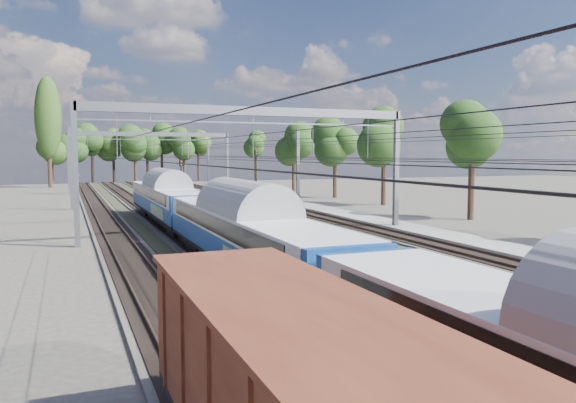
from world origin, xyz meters
name	(u,v)px	position (x,y,z in m)	size (l,w,h in m)	color
track_bed	(204,214)	(0.00, 45.00, 0.10)	(21.00, 130.00, 0.34)	#47423A
platform	(492,246)	(12.00, 20.00, 0.15)	(3.00, 70.00, 0.30)	gray
catenary	(190,148)	(0.33, 52.69, 6.40)	(25.65, 130.00, 9.00)	slate
tree_belt	(167,142)	(5.18, 95.77, 7.86)	(40.51, 99.75, 11.73)	black
poplar	(48,118)	(-14.50, 98.00, 11.89)	(4.40, 4.40, 19.04)	black
emu_train	(248,224)	(-4.50, 17.04, 2.62)	(3.04, 64.31, 4.45)	black
worker	(238,203)	(3.93, 46.86, 0.84)	(0.61, 0.40, 1.68)	black
signal_near	(181,179)	(-1.14, 50.00, 3.26)	(0.37, 0.34, 5.16)	black
signal_far	(256,168)	(11.11, 62.66, 4.02)	(0.42, 0.38, 6.35)	black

